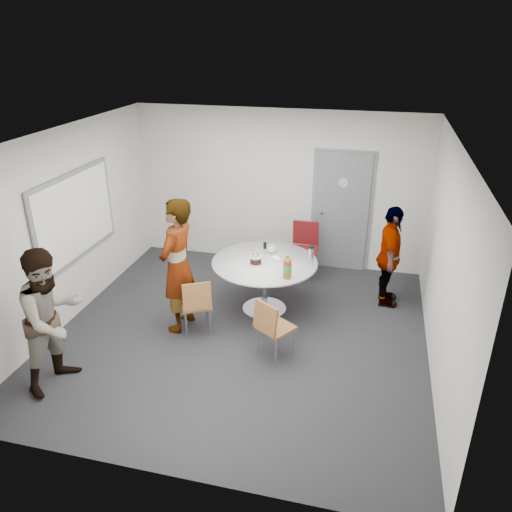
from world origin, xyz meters
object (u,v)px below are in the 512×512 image
(chair_near_right, at_px, (271,325))
(person_left, at_px, (52,319))
(chair_far, at_px, (304,244))
(table, at_px, (266,268))
(chair_near_left, at_px, (197,302))
(person_right, at_px, (389,257))
(whiteboard, at_px, (76,216))
(person_main, at_px, (178,266))
(door, at_px, (341,212))

(chair_near_right, xyz_separation_m, person_left, (-2.33, -1.04, 0.37))
(chair_near_right, relative_size, chair_far, 0.86)
(chair_near_right, xyz_separation_m, chair_far, (0.03, 2.44, 0.09))
(table, distance_m, chair_near_left, 1.17)
(person_left, height_order, person_right, person_left)
(whiteboard, distance_m, person_main, 1.68)
(chair_far, bearing_deg, whiteboard, 29.64)
(table, distance_m, person_right, 1.85)
(whiteboard, relative_size, person_main, 1.00)
(table, relative_size, person_right, 0.98)
(chair_far, bearing_deg, table, 73.17)
(table, height_order, person_main, person_main)
(chair_near_left, bearing_deg, door, 30.37)
(chair_near_right, height_order, person_main, person_main)
(whiteboard, relative_size, person_left, 1.10)
(chair_near_right, distance_m, chair_far, 2.45)
(whiteboard, xyz_separation_m, chair_far, (3.02, 1.80, -0.87))
(whiteboard, bearing_deg, chair_near_right, -12.11)
(door, bearing_deg, person_main, -128.31)
(table, xyz_separation_m, chair_near_left, (-0.77, -0.86, -0.19))
(door, xyz_separation_m, chair_near_right, (-0.57, -2.92, -0.53))
(whiteboard, relative_size, person_right, 1.22)
(whiteboard, distance_m, chair_near_left, 2.14)
(whiteboard, height_order, chair_near_left, whiteboard)
(table, distance_m, person_left, 2.97)
(chair_near_left, bearing_deg, chair_far, 35.05)
(table, bearing_deg, chair_far, 74.37)
(door, xyz_separation_m, whiteboard, (-3.56, -2.28, 0.42))
(door, relative_size, person_main, 1.12)
(door, relative_size, chair_far, 2.23)
(door, xyz_separation_m, person_main, (-1.97, -2.49, -0.08))
(chair_near_left, height_order, chair_near_right, chair_near_left)
(person_left, distance_m, person_right, 4.69)
(chair_near_right, distance_m, person_main, 1.53)
(whiteboard, xyz_separation_m, table, (2.66, 0.51, -0.75))
(whiteboard, distance_m, chair_near_right, 3.20)
(person_main, bearing_deg, chair_near_right, 79.71)
(door, bearing_deg, chair_near_left, -122.47)
(door, distance_m, chair_near_right, 3.02)
(person_left, bearing_deg, door, -21.54)
(whiteboard, bearing_deg, chair_near_left, -10.36)
(person_main, bearing_deg, whiteboard, -90.38)
(person_left, bearing_deg, person_main, -17.70)
(chair_far, xyz_separation_m, person_left, (-2.36, -3.49, 0.28))
(chair_near_left, distance_m, person_right, 2.93)
(door, bearing_deg, whiteboard, -147.34)
(door, relative_size, person_right, 1.36)
(whiteboard, height_order, table, whiteboard)
(door, height_order, chair_far, door)
(whiteboard, bearing_deg, person_main, -7.39)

